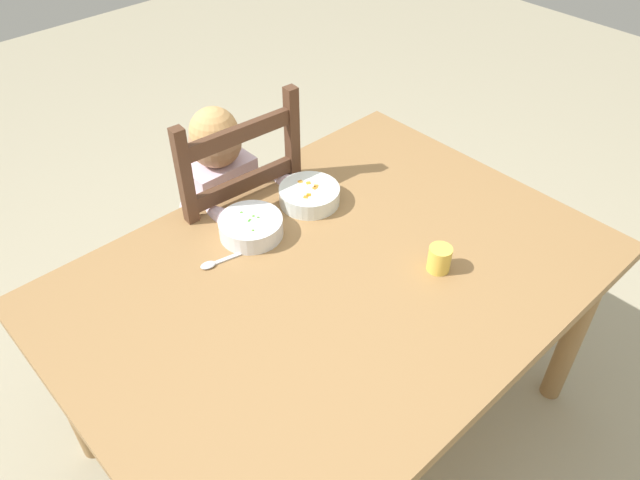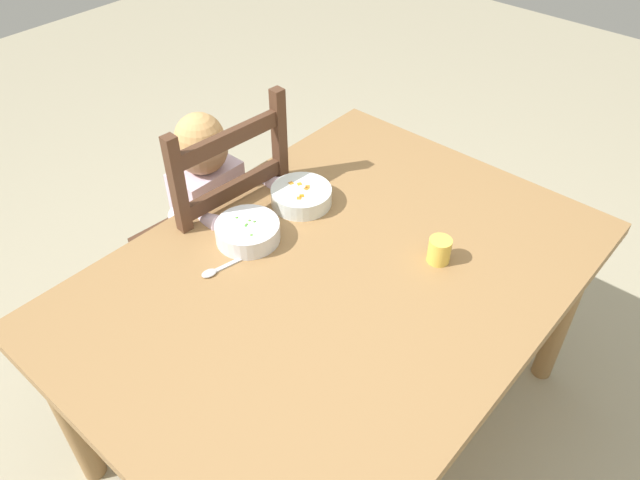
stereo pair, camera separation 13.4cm
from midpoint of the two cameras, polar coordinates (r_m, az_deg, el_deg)
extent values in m
plane|color=tan|center=(2.22, 2.87, -16.42)|extent=(8.00, 8.00, 0.00)
cube|color=#9A7144|center=(1.68, 3.64, -3.63)|extent=(1.47, 1.06, 0.04)
cylinder|color=#9A7144|center=(2.21, 24.32, -7.79)|extent=(0.07, 0.07, 0.67)
cylinder|color=#9A7144|center=(2.00, -20.71, -13.02)|extent=(0.07, 0.07, 0.67)
cylinder|color=#9A7144|center=(2.52, 6.41, 3.19)|extent=(0.07, 0.07, 0.67)
cube|color=#503221|center=(2.24, -7.38, 0.48)|extent=(0.45, 0.45, 0.02)
cube|color=#503221|center=(2.58, -5.73, 0.65)|extent=(0.04, 0.04, 0.42)
cube|color=#503221|center=(2.46, -13.07, -2.94)|extent=(0.04, 0.04, 0.42)
cube|color=#503221|center=(2.35, -0.51, -4.05)|extent=(0.04, 0.04, 0.42)
cube|color=#503221|center=(2.21, -8.37, -8.35)|extent=(0.04, 0.04, 0.42)
cube|color=#503221|center=(2.01, -0.60, 6.53)|extent=(0.04, 0.04, 0.59)
cube|color=#503221|center=(1.85, -9.92, 2.28)|extent=(0.04, 0.04, 0.59)
cube|color=#503221|center=(1.81, -5.46, 9.76)|extent=(0.36, 0.05, 0.05)
cube|color=#503221|center=(1.91, -5.13, 5.22)|extent=(0.36, 0.05, 0.05)
cube|color=silver|center=(2.12, -7.28, 3.60)|extent=(0.22, 0.14, 0.32)
sphere|color=#A67A57|center=(1.98, -7.85, 9.03)|extent=(0.17, 0.17, 0.17)
sphere|color=tan|center=(1.96, -7.96, 9.97)|extent=(0.16, 0.16, 0.16)
cylinder|color=#3F4C72|center=(2.27, -5.75, -5.94)|extent=(0.07, 0.07, 0.44)
cylinder|color=#3F4C72|center=(2.32, -3.61, -4.60)|extent=(0.07, 0.07, 0.44)
cylinder|color=silver|center=(1.94, -8.73, 2.56)|extent=(0.06, 0.24, 0.13)
cylinder|color=silver|center=(2.07, -2.91, 5.64)|extent=(0.06, 0.24, 0.13)
cylinder|color=white|center=(1.77, -4.33, 1.16)|extent=(0.19, 0.19, 0.06)
cylinder|color=white|center=(1.79, -4.29, 0.54)|extent=(0.08, 0.08, 0.01)
cylinder|color=#509B30|center=(1.77, -4.34, 1.36)|extent=(0.15, 0.15, 0.03)
sphere|color=#52A72C|center=(1.78, -5.23, 2.42)|extent=(0.01, 0.01, 0.01)
sphere|color=#5BA234|center=(1.72, -4.07, 0.73)|extent=(0.01, 0.01, 0.01)
sphere|color=#539134|center=(1.76, -3.64, 1.95)|extent=(0.01, 0.01, 0.01)
sphere|color=#51A328|center=(1.77, -4.09, 2.08)|extent=(0.01, 0.01, 0.01)
sphere|color=#569632|center=(1.76, -4.40, 1.74)|extent=(0.01, 0.01, 0.01)
sphere|color=green|center=(1.75, -4.49, 1.61)|extent=(0.01, 0.01, 0.01)
cylinder|color=white|center=(1.89, 1.03, 4.14)|extent=(0.19, 0.19, 0.05)
cylinder|color=white|center=(1.90, 1.02, 3.58)|extent=(0.08, 0.08, 0.01)
cylinder|color=orange|center=(1.88, 1.03, 4.33)|extent=(0.15, 0.15, 0.03)
cube|color=orange|center=(1.84, 0.74, 3.87)|extent=(0.02, 0.02, 0.01)
cube|color=orange|center=(1.90, 0.93, 5.19)|extent=(0.02, 0.02, 0.01)
cube|color=orange|center=(1.88, 1.54, 4.72)|extent=(0.01, 0.01, 0.01)
cube|color=orange|center=(1.85, 1.01, 4.07)|extent=(0.02, 0.02, 0.01)
cube|color=orange|center=(1.90, 0.16, 5.31)|extent=(0.02, 0.02, 0.01)
cube|color=orange|center=(1.89, 1.66, 4.91)|extent=(0.02, 0.02, 0.01)
cube|color=silver|center=(1.72, -6.16, -1.70)|extent=(0.10, 0.03, 0.00)
ellipsoid|color=silver|center=(1.70, -8.20, -2.42)|extent=(0.05, 0.04, 0.01)
cylinder|color=#ECC64C|center=(1.70, 13.32, -1.79)|extent=(0.06, 0.06, 0.07)
camera|label=1|loc=(0.07, 92.26, -1.97)|focal=34.27mm
camera|label=2|loc=(0.07, -87.74, 1.97)|focal=34.27mm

